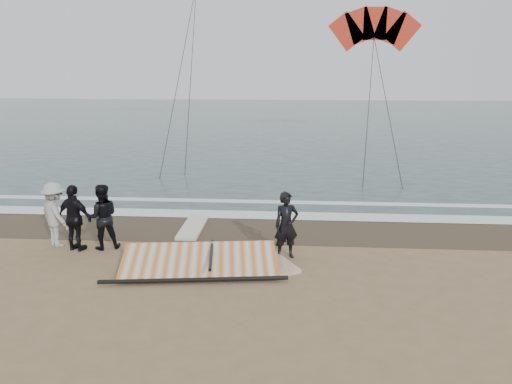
# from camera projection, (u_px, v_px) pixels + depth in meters

# --- Properties ---
(ground) EXTENTS (120.00, 120.00, 0.00)m
(ground) POSITION_uv_depth(u_px,v_px,m) (238.00, 292.00, 11.42)
(ground) COLOR #8C704C
(ground) RESTS_ON ground
(sea) EXTENTS (120.00, 54.00, 0.02)m
(sea) POSITION_uv_depth(u_px,v_px,m) (278.00, 123.00, 43.27)
(sea) COLOR #233838
(sea) RESTS_ON ground
(wet_sand) EXTENTS (120.00, 2.80, 0.01)m
(wet_sand) POSITION_uv_depth(u_px,v_px,m) (253.00, 229.00, 15.76)
(wet_sand) COLOR #4C3D2B
(wet_sand) RESTS_ON ground
(foam_near) EXTENTS (120.00, 0.90, 0.01)m
(foam_near) POSITION_uv_depth(u_px,v_px,m) (256.00, 215.00, 17.11)
(foam_near) COLOR white
(foam_near) RESTS_ON sea
(foam_far) EXTENTS (120.00, 0.45, 0.01)m
(foam_far) POSITION_uv_depth(u_px,v_px,m) (260.00, 202.00, 18.75)
(foam_far) COLOR white
(foam_far) RESTS_ON sea
(man_main) EXTENTS (0.77, 0.63, 1.82)m
(man_main) POSITION_uv_depth(u_px,v_px,m) (286.00, 225.00, 13.25)
(man_main) COLOR black
(man_main) RESTS_ON ground
(board_white) EXTENTS (1.72, 2.38, 0.09)m
(board_white) POSITION_uv_depth(u_px,v_px,m) (269.00, 257.00, 13.33)
(board_white) COLOR silver
(board_white) RESTS_ON ground
(board_cream) EXTENTS (0.64, 2.41, 0.10)m
(board_cream) POSITION_uv_depth(u_px,v_px,m) (193.00, 227.00, 15.83)
(board_cream) COLOR silver
(board_cream) RESTS_ON ground
(trio_cluster) EXTENTS (2.64, 1.33, 1.88)m
(trio_cluster) POSITION_uv_depth(u_px,v_px,m) (75.00, 216.00, 13.95)
(trio_cluster) COLOR black
(trio_cluster) RESTS_ON ground
(sail_rig) EXTENTS (4.47, 2.19, 0.51)m
(sail_rig) POSITION_uv_depth(u_px,v_px,m) (198.00, 261.00, 12.69)
(sail_rig) COLOR black
(sail_rig) RESTS_ON ground
(kite_red) EXTENTS (6.25, 6.73, 14.80)m
(kite_red) POSITION_uv_depth(u_px,v_px,m) (374.00, 32.00, 31.46)
(kite_red) COLOR red
(kite_red) RESTS_ON ground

